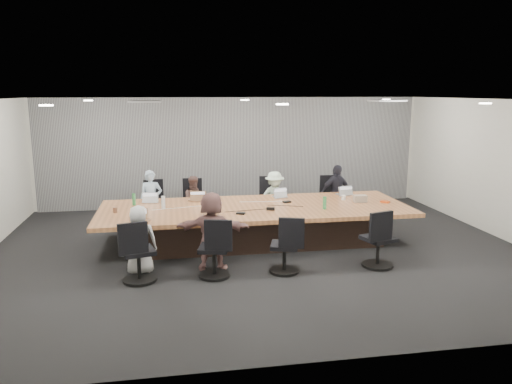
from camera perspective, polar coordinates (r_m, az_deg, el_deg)
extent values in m
cube|color=black|center=(9.48, 0.42, -6.71)|extent=(10.00, 8.00, 0.00)
cube|color=white|center=(9.00, 0.44, 10.47)|extent=(10.00, 8.00, 0.00)
cube|color=beige|center=(13.05, -2.72, 4.60)|extent=(10.00, 0.00, 2.80)
cube|color=beige|center=(5.35, 8.14, -5.55)|extent=(10.00, 0.00, 2.80)
cube|color=beige|center=(11.16, 26.61, 2.23)|extent=(0.00, 8.00, 2.80)
cube|color=gray|center=(12.97, -2.67, 4.56)|extent=(9.80, 0.04, 2.80)
cube|color=black|center=(9.85, -0.10, -3.99)|extent=(4.80, 1.40, 0.66)
cube|color=#A5683C|center=(9.76, -0.10, -1.90)|extent=(6.00, 2.20, 0.08)
imported|color=#96AEC3|center=(10.96, -11.88, -0.93)|extent=(0.48, 0.33, 1.30)
cube|color=#B2B2B7|center=(10.40, -12.00, -1.04)|extent=(0.33, 0.24, 0.02)
imported|color=#513933|center=(10.98, -6.97, -1.15)|extent=(0.63, 0.53, 1.15)
cube|color=#8C6647|center=(10.41, -6.83, -0.86)|extent=(0.36, 0.28, 0.02)
imported|color=#B6D0B9|center=(11.20, 2.13, -0.69)|extent=(0.86, 0.62, 1.20)
cube|color=#B2B2B7|center=(10.64, 2.75, -0.52)|extent=(0.32, 0.24, 0.02)
imported|color=#21212B|center=(11.57, 9.12, -0.14)|extent=(0.82, 0.46, 1.32)
cube|color=#B2B2B7|center=(11.04, 10.06, -0.24)|extent=(0.36, 0.28, 0.02)
imported|color=#A4A4A4|center=(8.37, -13.19, -5.37)|extent=(0.59, 0.40, 1.15)
cube|color=#8C6647|center=(8.85, -13.05, -3.27)|extent=(0.33, 0.25, 0.02)
imported|color=brown|center=(8.35, -5.07, -4.46)|extent=(1.30, 0.65, 1.34)
cube|color=#8C6647|center=(8.86, -5.38, -3.01)|extent=(0.34, 0.27, 0.02)
cylinder|color=#328C48|center=(10.14, -13.78, -0.81)|extent=(0.07, 0.07, 0.24)
cylinder|color=#328C48|center=(9.61, 7.85, -1.24)|extent=(0.08, 0.08, 0.24)
cylinder|color=silver|center=(9.73, -10.55, -1.16)|extent=(0.09, 0.09, 0.24)
cylinder|color=white|center=(10.03, -4.81, -1.06)|extent=(0.09, 0.09, 0.09)
cylinder|color=white|center=(10.50, 9.98, -0.62)|extent=(0.08, 0.08, 0.10)
cylinder|color=brown|center=(9.64, -15.81, -1.97)|extent=(0.10, 0.10, 0.10)
cube|color=black|center=(9.16, -1.76, -2.44)|extent=(0.18, 0.15, 0.03)
cube|color=black|center=(10.11, 3.54, -1.13)|extent=(0.17, 0.14, 0.03)
cube|color=black|center=(9.44, 1.68, -1.93)|extent=(0.16, 0.08, 0.06)
cube|color=gray|center=(10.35, 11.82, -0.75)|extent=(0.27, 0.18, 0.14)
cube|color=#C9420F|center=(10.42, 14.53, -1.08)|extent=(0.20, 0.20, 0.04)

